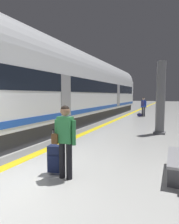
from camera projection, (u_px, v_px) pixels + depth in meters
name	position (u px, v px, depth m)	size (l,w,h in m)	color
ground_plane	(17.00, 180.00, 4.44)	(120.00, 120.00, 0.00)	silver
safety_line_strip	(111.00, 122.00, 13.92)	(0.36, 80.00, 0.01)	yellow
tactile_edge_band	(106.00, 122.00, 14.06)	(0.69, 80.00, 0.01)	slate
high_speed_train	(79.00, 87.00, 13.99)	(2.94, 28.58, 4.97)	#38383D
traveller_foreground	(65.00, 137.00, 4.46)	(0.54, 0.29, 1.71)	black
rolling_suitcase_foreground	(56.00, 159.00, 4.77)	(0.42, 0.30, 1.11)	#19234C
passenger_near	(143.00, 105.00, 17.46)	(0.51, 0.41, 1.71)	#383842
duffel_bag_near	(139.00, 115.00, 17.51)	(0.44, 0.26, 0.36)	navy
platform_pillar	(161.00, 99.00, 9.64)	(0.56, 0.56, 3.60)	slate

